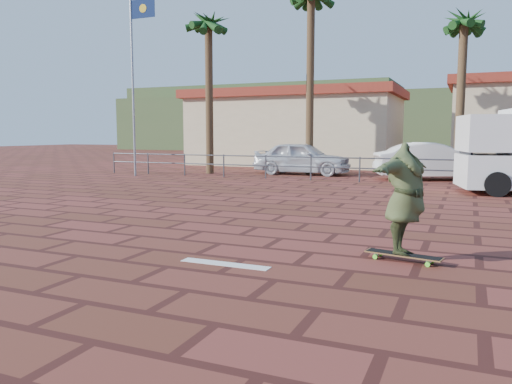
{
  "coord_description": "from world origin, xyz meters",
  "views": [
    {
      "loc": [
        3.96,
        -7.64,
        1.93
      ],
      "look_at": [
        0.2,
        1.13,
        0.8
      ],
      "focal_mm": 35.0,
      "sensor_mm": 36.0,
      "label": 1
    }
  ],
  "objects_px": {
    "longboard": "(403,255)",
    "car_white": "(433,161)",
    "car_silver": "(302,158)",
    "skateboarder": "(405,199)"
  },
  "relations": [
    {
      "from": "car_white",
      "to": "longboard",
      "type": "bearing_deg",
      "value": 162.78
    },
    {
      "from": "skateboarder",
      "to": "car_silver",
      "type": "height_order",
      "value": "skateboarder"
    },
    {
      "from": "car_silver",
      "to": "car_white",
      "type": "relative_size",
      "value": 0.96
    },
    {
      "from": "car_silver",
      "to": "car_white",
      "type": "distance_m",
      "value": 5.86
    },
    {
      "from": "longboard",
      "to": "skateboarder",
      "type": "height_order",
      "value": "skateboarder"
    },
    {
      "from": "skateboarder",
      "to": "car_white",
      "type": "distance_m",
      "value": 14.18
    },
    {
      "from": "car_white",
      "to": "car_silver",
      "type": "bearing_deg",
      "value": 65.51
    },
    {
      "from": "longboard",
      "to": "skateboarder",
      "type": "distance_m",
      "value": 0.86
    },
    {
      "from": "longboard",
      "to": "car_white",
      "type": "relative_size",
      "value": 0.25
    },
    {
      "from": "car_silver",
      "to": "car_white",
      "type": "bearing_deg",
      "value": -94.93
    }
  ]
}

